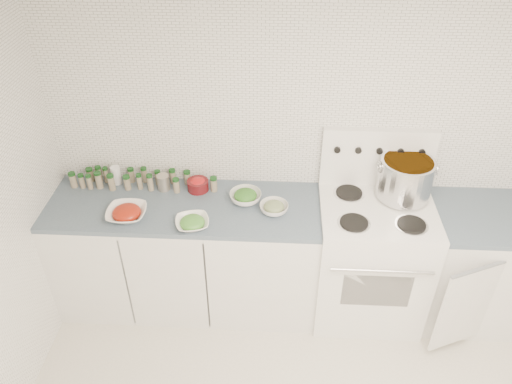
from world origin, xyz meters
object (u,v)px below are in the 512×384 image
at_px(bowl_snowpea, 192,223).
at_px(stock_pot, 405,177).
at_px(stove, 370,256).
at_px(bowl_tomato, 127,213).

bearing_deg(bowl_snowpea, stock_pot, 14.38).
bearing_deg(stove, bowl_snowpea, -169.85).
relative_size(stove, stock_pot, 3.60).
relative_size(stove, bowl_tomato, 5.15).
xyz_separation_m(stove, bowl_tomato, (-1.64, -0.15, 0.44)).
bearing_deg(stove, bowl_tomato, -174.85).
distance_m(stove, stock_pot, 0.64).
relative_size(stock_pot, bowl_tomato, 1.43).
bearing_deg(stock_pot, bowl_tomato, -171.07).
height_order(bowl_tomato, bowl_snowpea, bowl_tomato).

